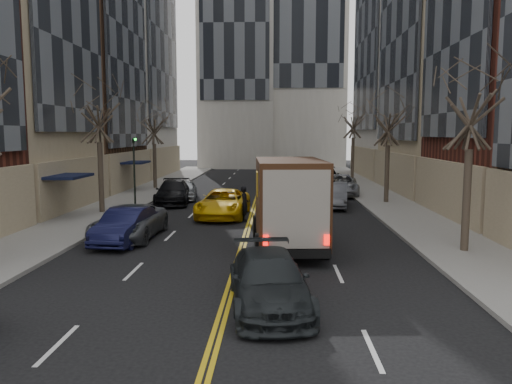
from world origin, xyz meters
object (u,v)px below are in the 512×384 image
ups_truck (288,204)px  taxi (223,203)px  pedestrian (245,204)px  observer_sedan (269,281)px

ups_truck → taxi: ups_truck is taller
taxi → pedestrian: pedestrian is taller
observer_sedan → taxi: (-2.80, 14.66, 0.05)m
ups_truck → pedestrian: (-2.18, 6.35, -0.91)m
ups_truck → taxi: 8.48m
observer_sedan → taxi: taxi is taller
ups_truck → pedestrian: ups_truck is taller
ups_truck → pedestrian: 6.78m
observer_sedan → pedestrian: pedestrian is taller
pedestrian → observer_sedan: bearing=173.8°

